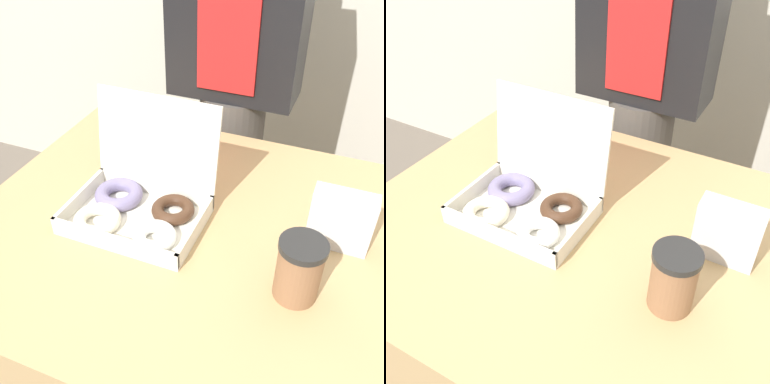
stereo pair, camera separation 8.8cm
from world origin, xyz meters
The scene contains 5 objects.
table centered at (0.00, 0.00, 0.38)m, with size 0.98×0.79×0.76m.
donut_box centered at (-0.14, -0.01, 0.80)m, with size 0.28×0.25×0.24m.
coffee_cup centered at (0.22, -0.10, 0.82)m, with size 0.08×0.08×0.12m.
napkin_holder centered at (0.27, 0.06, 0.82)m, with size 0.12×0.05×0.12m.
person_customer centered at (-0.11, 0.55, 0.91)m, with size 0.37×0.24×1.59m.
Camera 1 is at (0.25, -0.65, 1.39)m, focal length 42.00 mm.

